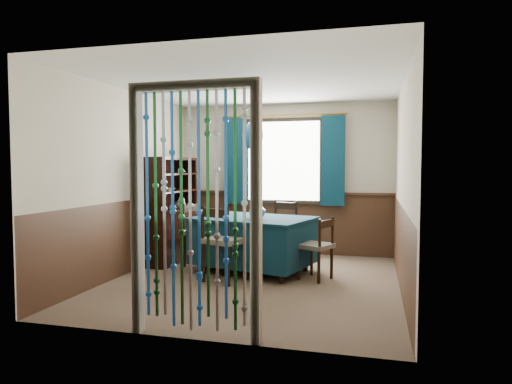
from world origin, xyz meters
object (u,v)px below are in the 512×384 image
(dining_table, at_px, (253,240))
(chair_far, at_px, (280,230))
(chair_near, at_px, (223,241))
(vase_table, at_px, (257,210))
(chair_left, at_px, (200,232))
(bowl_shelf, at_px, (168,189))
(chair_right, at_px, (317,246))
(sideboard, at_px, (171,225))
(pendant_lamp, at_px, (253,136))
(vase_sideboard, at_px, (180,202))

(dining_table, distance_m, chair_far, 0.75)
(chair_near, xyz_separation_m, vase_table, (0.31, 0.53, 0.35))
(chair_left, relative_size, bowl_shelf, 4.73)
(vase_table, bearing_deg, chair_right, -9.61)
(chair_right, xyz_separation_m, sideboard, (-2.34, 0.61, 0.13))
(chair_near, height_order, sideboard, sideboard)
(chair_left, xyz_separation_m, chair_right, (1.78, -0.42, -0.06))
(dining_table, height_order, vase_table, vase_table)
(bowl_shelf, bearing_deg, pendant_lamp, -7.45)
(chair_right, height_order, sideboard, sideboard)
(chair_near, height_order, chair_far, chair_near)
(chair_near, bearing_deg, bowl_shelf, 165.28)
(pendant_lamp, height_order, vase_table, pendant_lamp)
(chair_left, relative_size, pendant_lamp, 1.16)
(chair_left, bearing_deg, pendant_lamp, 86.83)
(bowl_shelf, bearing_deg, chair_far, 18.65)
(dining_table, xyz_separation_m, chair_right, (0.92, -0.23, -0.01))
(chair_near, relative_size, chair_left, 1.05)
(sideboard, distance_m, vase_sideboard, 0.40)
(chair_far, distance_m, pendant_lamp, 1.58)
(sideboard, distance_m, bowl_shelf, 0.59)
(dining_table, xyz_separation_m, vase_table, (0.09, -0.09, 0.43))
(chair_near, bearing_deg, chair_far, 91.53)
(dining_table, relative_size, chair_far, 1.92)
(chair_far, height_order, vase_sideboard, vase_sideboard)
(chair_near, bearing_deg, vase_sideboard, 153.26)
(chair_far, height_order, vase_table, vase_table)
(bowl_shelf, bearing_deg, vase_sideboard, 90.00)
(pendant_lamp, xyz_separation_m, vase_sideboard, (-1.36, 0.60, -0.99))
(chair_left, distance_m, sideboard, 0.59)
(sideboard, bearing_deg, chair_left, -16.07)
(chair_near, xyz_separation_m, vase_sideboard, (-1.14, 1.22, 0.38))
(vase_sideboard, bearing_deg, chair_near, -47.06)
(chair_near, xyz_separation_m, chair_left, (-0.64, 0.81, -0.02))
(chair_far, height_order, sideboard, sideboard)
(chair_far, height_order, chair_left, chair_far)
(chair_far, relative_size, chair_right, 1.16)
(vase_table, relative_size, vase_sideboard, 1.11)
(chair_left, height_order, vase_sideboard, vase_sideboard)
(chair_left, bearing_deg, dining_table, 86.83)
(chair_left, bearing_deg, chair_right, 85.97)
(chair_far, xyz_separation_m, chair_right, (0.69, -0.94, -0.06))
(chair_left, distance_m, vase_sideboard, 0.76)
(dining_table, relative_size, bowl_shelf, 9.18)
(sideboard, distance_m, vase_table, 1.60)
(sideboard, relative_size, bowl_shelf, 8.15)
(chair_left, bearing_deg, bowl_shelf, -79.41)
(dining_table, distance_m, bowl_shelf, 1.53)
(chair_near, relative_size, chair_far, 1.04)
(bowl_shelf, bearing_deg, chair_right, -10.15)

